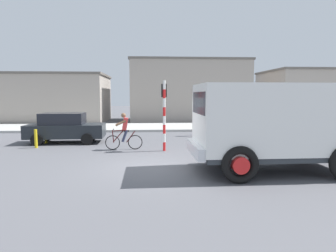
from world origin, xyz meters
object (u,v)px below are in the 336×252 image
at_px(cyclist, 124,131).
at_px(traffic_light_pole, 164,106).
at_px(truck_foreground, 275,122).
at_px(car_red_near, 65,128).
at_px(bollard_near, 36,139).
at_px(pedestrian_near_kerb, 197,123).
at_px(bollard_far, 46,135).

relative_size(cyclist, traffic_light_pole, 0.54).
relative_size(truck_foreground, traffic_light_pole, 1.70).
bearing_deg(car_red_near, cyclist, -33.73).
height_order(truck_foreground, traffic_light_pole, traffic_light_pole).
distance_m(traffic_light_pole, bollard_near, 6.46).
xyz_separation_m(cyclist, car_red_near, (-3.30, 2.21, -0.05)).
distance_m(traffic_light_pole, car_red_near, 5.90).
height_order(pedestrian_near_kerb, bollard_far, pedestrian_near_kerb).
distance_m(pedestrian_near_kerb, bollard_near, 9.23).
bearing_deg(bollard_far, car_red_near, 4.70).
distance_m(truck_foreground, bollard_near, 10.95).
xyz_separation_m(traffic_light_pole, car_red_near, (-5.16, 2.57, -1.25)).
bearing_deg(traffic_light_pole, pedestrian_near_kerb, 64.25).
height_order(truck_foreground, cyclist, truck_foreground).
relative_size(truck_foreground, cyclist, 3.15).
xyz_separation_m(truck_foreground, bollard_far, (-9.64, 6.45, -1.22)).
relative_size(cyclist, car_red_near, 0.43).
bearing_deg(car_red_near, pedestrian_near_kerb, 16.37).
bearing_deg(pedestrian_near_kerb, truck_foreground, -82.28).
height_order(bollard_near, bollard_far, same).
xyz_separation_m(cyclist, bollard_near, (-4.30, 0.72, -0.41)).
relative_size(car_red_near, bollard_far, 4.49).
bearing_deg(car_red_near, truck_foreground, -37.10).
xyz_separation_m(pedestrian_near_kerb, bollard_far, (-8.45, -2.27, -0.40)).
distance_m(bollard_near, bollard_far, 1.40).
bearing_deg(traffic_light_pole, cyclist, 168.81).
relative_size(truck_foreground, bollard_far, 6.06).
bearing_deg(bollard_near, traffic_light_pole, -10.05).
distance_m(truck_foreground, cyclist, 6.92).
xyz_separation_m(traffic_light_pole, pedestrian_near_kerb, (2.30, 4.76, -1.22)).
xyz_separation_m(truck_foreground, traffic_light_pole, (-3.48, 3.96, 0.40)).
bearing_deg(bollard_near, bollard_far, 90.00).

